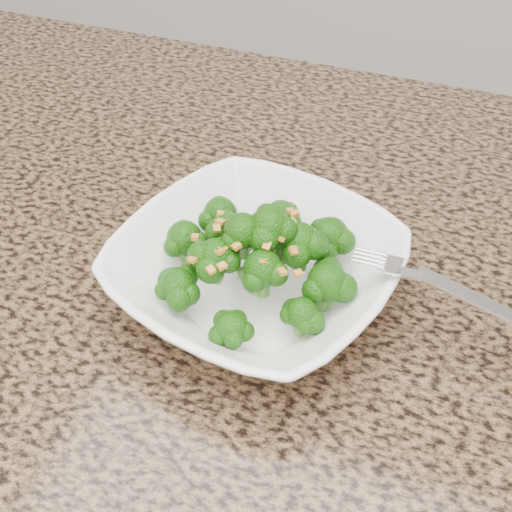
% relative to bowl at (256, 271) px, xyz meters
% --- Properties ---
extents(granite_counter, '(1.64, 1.04, 0.03)m').
position_rel_bowl_xyz_m(granite_counter, '(-0.11, -0.04, -0.05)').
color(granite_counter, brown).
rests_on(granite_counter, cabinet).
extents(bowl, '(0.31, 0.31, 0.06)m').
position_rel_bowl_xyz_m(bowl, '(0.00, 0.00, 0.00)').
color(bowl, white).
rests_on(bowl, granite_counter).
extents(broccoli_pile, '(0.22, 0.22, 0.06)m').
position_rel_bowl_xyz_m(broccoli_pile, '(0.00, 0.00, 0.06)').
color(broccoli_pile, '#1A570A').
rests_on(broccoli_pile, bowl).
extents(garlic_topping, '(0.13, 0.13, 0.01)m').
position_rel_bowl_xyz_m(garlic_topping, '(0.00, 0.00, 0.10)').
color(garlic_topping, orange).
rests_on(garlic_topping, broccoli_pile).
extents(fork, '(0.18, 0.05, 0.01)m').
position_rel_bowl_xyz_m(fork, '(0.14, 0.01, 0.04)').
color(fork, silver).
rests_on(fork, bowl).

